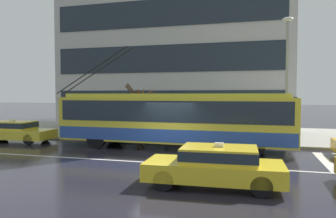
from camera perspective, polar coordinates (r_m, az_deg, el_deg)
ground_plane at (r=15.02m, az=-0.92°, el=-8.54°), size 160.00×160.00×0.00m
sidewalk_slab at (r=23.72m, az=5.21°, el=-4.25°), size 80.00×10.00×0.14m
crosswalk_stripe_edge_near at (r=15.71m, az=26.07°, el=-8.29°), size 0.44×4.40×0.01m
lane_centre_line at (r=13.89m, az=-2.33°, el=-9.45°), size 72.00×0.14×0.01m
trolleybus at (r=17.16m, az=0.94°, el=-1.67°), size 13.21×2.84×5.52m
taxi_oncoming_near at (r=10.39m, az=8.42°, el=-9.66°), size 4.35×1.96×1.39m
taxi_queued_behind_bus at (r=21.80m, az=-25.54°, el=-3.43°), size 4.73×1.89×1.39m
bus_shelter at (r=20.60m, az=2.69°, el=0.05°), size 4.04×1.66×2.46m
pedestrian_at_shelter at (r=20.75m, az=-0.26°, el=-0.56°), size 1.42×1.42×2.00m
pedestrian_approaching_curb at (r=22.47m, az=-4.41°, el=-1.83°), size 0.51×0.51×1.72m
pedestrian_walking_past at (r=21.87m, az=-7.72°, el=-2.15°), size 0.48×0.48×1.62m
street_lamp at (r=18.91m, az=20.29°, el=6.49°), size 0.60×0.32×6.95m
street_tree_bare at (r=22.32m, az=-5.29°, el=0.34°), size 1.84×1.55×3.51m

